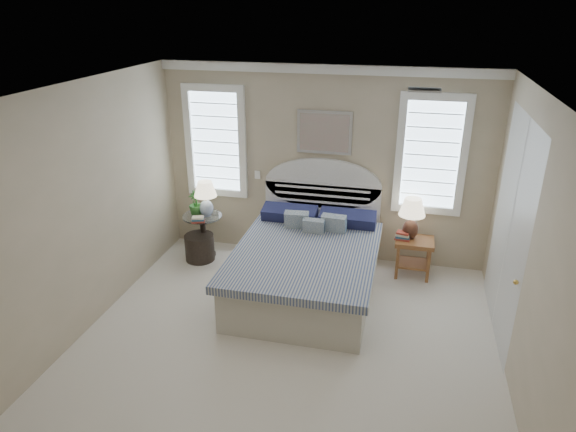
# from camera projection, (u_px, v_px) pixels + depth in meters

# --- Properties ---
(floor) EXTENTS (4.50, 5.00, 0.01)m
(floor) POSITION_uv_depth(u_px,v_px,m) (279.00, 360.00, 5.32)
(floor) COLOR beige
(floor) RESTS_ON ground
(ceiling) EXTENTS (4.50, 5.00, 0.01)m
(ceiling) POSITION_uv_depth(u_px,v_px,m) (277.00, 97.00, 4.27)
(ceiling) COLOR silver
(ceiling) RESTS_ON wall_back
(wall_back) EXTENTS (4.50, 0.02, 2.70)m
(wall_back) POSITION_uv_depth(u_px,v_px,m) (324.00, 166.00, 7.03)
(wall_back) COLOR tan
(wall_back) RESTS_ON floor
(wall_left) EXTENTS (0.02, 5.00, 2.70)m
(wall_left) POSITION_uv_depth(u_px,v_px,m) (67.00, 221.00, 5.27)
(wall_left) COLOR tan
(wall_left) RESTS_ON floor
(wall_right) EXTENTS (0.02, 5.00, 2.70)m
(wall_right) POSITION_uv_depth(u_px,v_px,m) (537.00, 270.00, 4.31)
(wall_right) COLOR tan
(wall_right) RESTS_ON floor
(crown_molding) EXTENTS (4.50, 0.08, 0.12)m
(crown_molding) POSITION_uv_depth(u_px,v_px,m) (326.00, 69.00, 6.49)
(crown_molding) COLOR white
(crown_molding) RESTS_ON wall_back
(hvac_vent) EXTENTS (0.30, 0.20, 0.02)m
(hvac_vent) POSITION_uv_depth(u_px,v_px,m) (425.00, 90.00, 4.73)
(hvac_vent) COLOR #B2B2B2
(hvac_vent) RESTS_ON ceiling
(switch_plate) EXTENTS (0.08, 0.01, 0.12)m
(switch_plate) POSITION_uv_depth(u_px,v_px,m) (257.00, 175.00, 7.30)
(switch_plate) COLOR white
(switch_plate) RESTS_ON wall_back
(window_left) EXTENTS (0.90, 0.06, 1.60)m
(window_left) POSITION_uv_depth(u_px,v_px,m) (216.00, 141.00, 7.25)
(window_left) COLOR #C9E7FF
(window_left) RESTS_ON wall_back
(window_right) EXTENTS (0.90, 0.06, 1.60)m
(window_right) POSITION_uv_depth(u_px,v_px,m) (431.00, 155.00, 6.62)
(window_right) COLOR #C9E7FF
(window_right) RESTS_ON wall_back
(painting) EXTENTS (0.74, 0.04, 0.58)m
(painting) POSITION_uv_depth(u_px,v_px,m) (324.00, 133.00, 6.81)
(painting) COLOR silver
(painting) RESTS_ON wall_back
(closet_door) EXTENTS (0.02, 1.80, 2.40)m
(closet_door) POSITION_uv_depth(u_px,v_px,m) (510.00, 229.00, 5.45)
(closet_door) COLOR silver
(closet_door) RESTS_ON floor
(bed) EXTENTS (1.72, 2.28, 1.47)m
(bed) POSITION_uv_depth(u_px,v_px,m) (308.00, 263.00, 6.47)
(bed) COLOR #B8B2A1
(bed) RESTS_ON floor
(side_table_left) EXTENTS (0.56, 0.56, 0.63)m
(side_table_left) POSITION_uv_depth(u_px,v_px,m) (203.00, 231.00, 7.36)
(side_table_left) COLOR black
(side_table_left) RESTS_ON floor
(nightstand_right) EXTENTS (0.50, 0.40, 0.53)m
(nightstand_right) POSITION_uv_depth(u_px,v_px,m) (414.00, 250.00, 6.81)
(nightstand_right) COLOR #925E2F
(nightstand_right) RESTS_ON floor
(floor_pot) EXTENTS (0.51, 0.51, 0.38)m
(floor_pot) POSITION_uv_depth(u_px,v_px,m) (200.00, 247.00, 7.32)
(floor_pot) COLOR black
(floor_pot) RESTS_ON floor
(lamp_left) EXTENTS (0.42, 0.42, 0.52)m
(lamp_left) POSITION_uv_depth(u_px,v_px,m) (206.00, 195.00, 7.13)
(lamp_left) COLOR white
(lamp_left) RESTS_ON side_table_left
(lamp_right) EXTENTS (0.41, 0.41, 0.56)m
(lamp_right) POSITION_uv_depth(u_px,v_px,m) (412.00, 214.00, 6.68)
(lamp_right) COLOR black
(lamp_right) RESTS_ON nightstand_right
(potted_plant) EXTENTS (0.21, 0.21, 0.36)m
(potted_plant) POSITION_uv_depth(u_px,v_px,m) (196.00, 203.00, 7.22)
(potted_plant) COLOR #3B7E32
(potted_plant) RESTS_ON side_table_left
(books_left) EXTENTS (0.21, 0.18, 0.07)m
(books_left) POSITION_uv_depth(u_px,v_px,m) (198.00, 219.00, 7.04)
(books_left) COLOR #A03528
(books_left) RESTS_ON side_table_left
(books_right) EXTENTS (0.20, 0.15, 0.11)m
(books_right) POSITION_uv_depth(u_px,v_px,m) (403.00, 236.00, 6.75)
(books_right) COLOR #A03528
(books_right) RESTS_ON nightstand_right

